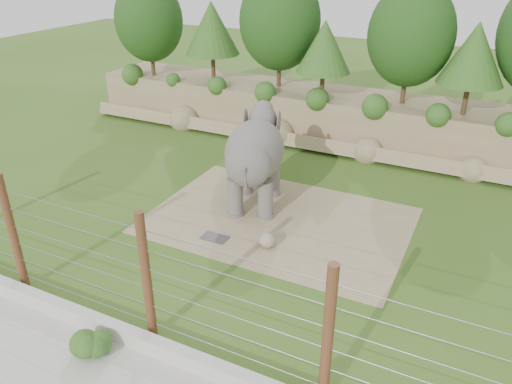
% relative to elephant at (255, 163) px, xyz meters
% --- Properties ---
extents(ground, '(90.00, 90.00, 0.00)m').
position_rel_elephant_xyz_m(ground, '(0.94, -3.78, -1.88)').
color(ground, '#385D19').
rests_on(ground, ground).
extents(back_embankment, '(30.00, 5.52, 8.77)m').
position_rel_elephant_xyz_m(back_embankment, '(1.53, 8.90, 2.08)').
color(back_embankment, olive).
rests_on(back_embankment, ground).
extents(dirt_patch, '(10.00, 7.00, 0.02)m').
position_rel_elephant_xyz_m(dirt_patch, '(1.44, -0.78, -1.87)').
color(dirt_patch, '#958561').
rests_on(dirt_patch, ground).
extents(drain_grate, '(1.00, 0.60, 0.03)m').
position_rel_elephant_xyz_m(drain_grate, '(-0.14, -3.07, -1.85)').
color(drain_grate, '#262628').
rests_on(drain_grate, dirt_patch).
extents(elephant, '(3.22, 5.03, 3.77)m').
position_rel_elephant_xyz_m(elephant, '(0.00, 0.00, 0.00)').
color(elephant, slate).
rests_on(elephant, ground).
extents(stone_ball, '(0.60, 0.60, 0.60)m').
position_rel_elephant_xyz_m(stone_ball, '(1.88, -2.77, -1.57)').
color(stone_ball, gray).
rests_on(stone_ball, dirt_patch).
extents(retaining_wall, '(26.00, 0.35, 0.50)m').
position_rel_elephant_xyz_m(retaining_wall, '(0.94, -8.78, -1.63)').
color(retaining_wall, beige).
rests_on(retaining_wall, ground).
extents(barrier_fence, '(20.26, 0.26, 4.00)m').
position_rel_elephant_xyz_m(barrier_fence, '(0.94, -8.28, 0.12)').
color(barrier_fence, '#582A16').
rests_on(barrier_fence, ground).
extents(walkway_shrub, '(0.79, 0.79, 0.79)m').
position_rel_elephant_xyz_m(walkway_shrub, '(-0.06, -9.58, -1.48)').
color(walkway_shrub, '#23501C').
rests_on(walkway_shrub, walkway).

